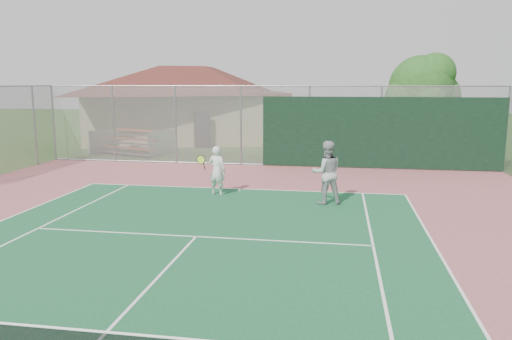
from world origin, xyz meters
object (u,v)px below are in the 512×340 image
(bleachers, at_px, (132,142))
(tree, at_px, (423,90))
(clubhouse, at_px, (188,96))
(player_white_front, at_px, (217,171))
(player_grey_back, at_px, (326,173))

(bleachers, bearing_deg, tree, 24.84)
(clubhouse, distance_m, bleachers, 7.20)
(bleachers, height_order, player_white_front, player_white_front)
(bleachers, xyz_separation_m, player_white_front, (6.59, -8.59, 0.16))
(clubhouse, bearing_deg, player_white_front, -83.89)
(player_white_front, bearing_deg, bleachers, -37.74)
(player_grey_back, bearing_deg, tree, -126.96)
(bleachers, bearing_deg, clubhouse, 103.29)
(player_grey_back, bearing_deg, bleachers, -56.66)
(tree, xyz_separation_m, player_grey_back, (-4.22, -10.13, -2.35))
(clubhouse, xyz_separation_m, player_white_front, (5.64, -15.39, -1.99))
(tree, xyz_separation_m, player_white_front, (-7.77, -9.49, -2.49))
(tree, relative_size, player_white_front, 3.13)
(bleachers, relative_size, player_grey_back, 2.05)
(tree, distance_m, player_grey_back, 11.22)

